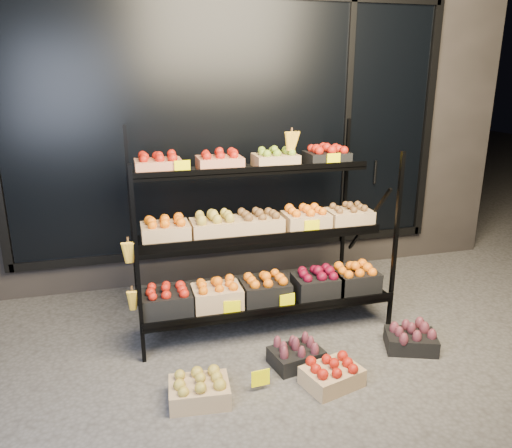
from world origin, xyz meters
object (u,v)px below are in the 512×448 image
object	(u,v)px
display_rack	(258,234)
floor_crate_midright	(332,373)
floor_crate_left	(199,389)
floor_crate_midleft	(296,354)

from	to	relation	value
display_rack	floor_crate_midright	xyz separation A→B (m)	(0.23, -1.07, -0.70)
display_rack	floor_crate_left	bearing A→B (deg)	-124.50
floor_crate_midleft	floor_crate_midright	bearing A→B (deg)	-74.16
display_rack	floor_crate_midright	size ratio (longest dim) A/B	4.92
display_rack	floor_crate_midleft	size ratio (longest dim) A/B	5.35
floor_crate_midright	floor_crate_left	bearing A→B (deg)	160.32
floor_crate_midleft	floor_crate_left	bearing A→B (deg)	-173.40
floor_crate_left	floor_crate_midleft	world-z (taller)	floor_crate_left
floor_crate_midleft	floor_crate_midright	size ratio (longest dim) A/B	0.92
floor_crate_left	display_rack	bearing A→B (deg)	61.18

